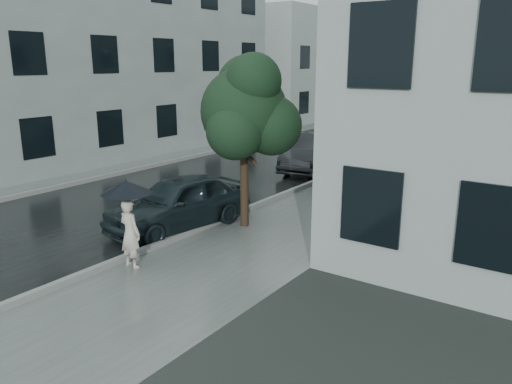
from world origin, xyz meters
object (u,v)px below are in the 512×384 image
Objects in this scene: lamp_post at (387,95)px; car_far at (315,152)px; street_tree at (246,109)px; car_near at (179,202)px; pedestrian at (130,233)px.

car_far is (-1.71, -3.14, -2.18)m from lamp_post.
street_tree reaches higher than car_near.
car_near is (-1.18, -11.68, -2.21)m from lamp_post.
pedestrian is at bearing -60.11° from car_near.
car_near is at bearing -64.73° from pedestrian.
street_tree is at bearing 50.34° from car_near.
car_near is 0.93× the size of car_far.
car_far is at bearing 104.34° from street_tree.
street_tree is 1.03× the size of car_far.
street_tree is 1.10× the size of car_near.
pedestrian reaches higher than car_far.
pedestrian is 2.74m from car_near.
car_near is at bearing -95.30° from car_far.
car_far is (-1.53, 11.08, -0.03)m from pedestrian.
car_far reaches higher than car_near.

